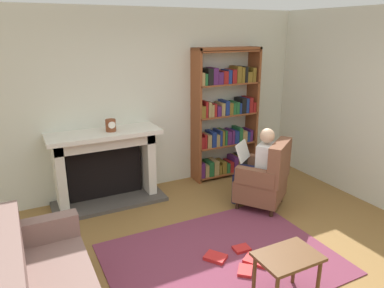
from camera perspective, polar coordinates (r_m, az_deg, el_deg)
ground at (r=3.93m, az=7.07°, el=-19.91°), size 14.00×14.00×0.00m
back_wall at (r=5.51m, az=-7.36°, el=6.63°), size 5.60×0.10×2.70m
side_wall_right at (r=5.94m, az=22.39°, el=6.26°), size 0.10×5.20×2.70m
area_rug at (r=4.12m, az=4.65°, el=-17.66°), size 2.40×1.80×0.01m
fireplace at (r=5.29m, az=-13.61°, el=-3.05°), size 1.57×0.64×1.06m
mantel_clock at (r=5.04m, az=-12.75°, el=2.90°), size 0.14×0.14×0.17m
bookshelf at (r=5.93m, az=5.28°, el=4.35°), size 1.12×0.32×2.13m
armchair_reading at (r=5.10m, az=11.59°, el=-5.38°), size 0.88×0.88×0.97m
seated_reader at (r=5.06m, az=10.44°, el=-3.11°), size 0.56×0.59×1.14m
side_table at (r=3.46m, az=14.88°, el=-17.74°), size 0.56×0.39×0.49m
scattered_books at (r=4.10m, az=7.40°, el=-17.63°), size 0.65×0.59×0.04m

